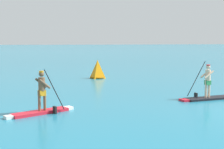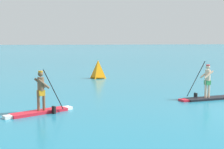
{
  "view_description": "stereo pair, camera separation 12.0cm",
  "coord_description": "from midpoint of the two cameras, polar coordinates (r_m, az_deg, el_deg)",
  "views": [
    {
      "loc": [
        -8.8,
        -10.25,
        2.86
      ],
      "look_at": [
        -4.56,
        7.95,
        0.89
      ],
      "focal_mm": 51.5,
      "sensor_mm": 36.0,
      "label": 1
    },
    {
      "loc": [
        -8.68,
        -10.28,
        2.86
      ],
      "look_at": [
        -4.56,
        7.95,
        0.89
      ],
      "focal_mm": 51.5,
      "sensor_mm": 36.0,
      "label": 2
    }
  ],
  "objects": [
    {
      "name": "race_marker_buoy",
      "position": [
        24.53,
        -2.71,
        0.79
      ],
      "size": [
        1.29,
        1.29,
        1.39
      ],
      "color": "orange",
      "rests_on": "ground"
    },
    {
      "name": "paddleboarder_near_left",
      "position": [
        12.98,
        -12.68,
        -5.09
      ],
      "size": [
        2.72,
        1.6,
        1.81
      ],
      "rotation": [
        0.0,
        0.0,
        0.46
      ],
      "color": "red",
      "rests_on": "ground"
    },
    {
      "name": "paddleboarder_mid_center",
      "position": [
        16.41,
        16.55,
        -3.0
      ],
      "size": [
        3.27,
        1.04,
        1.9
      ],
      "rotation": [
        0.0,
        0.0,
        3.28
      ],
      "color": "black",
      "rests_on": "ground"
    }
  ]
}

